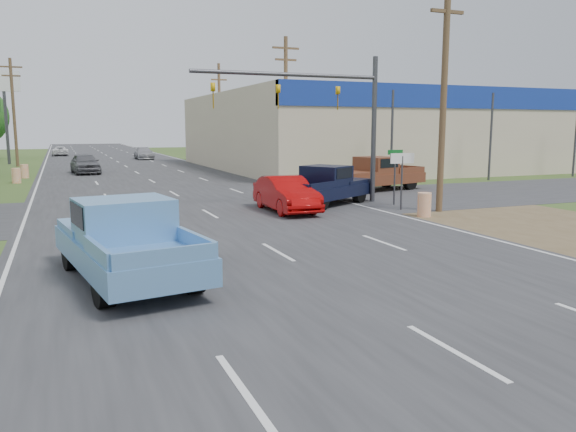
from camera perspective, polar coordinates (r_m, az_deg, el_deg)
name	(u,v)px	position (r m, az deg, el deg)	size (l,w,h in m)	color
ground	(454,353)	(9.79, 16.48, -13.17)	(200.00, 200.00, 0.00)	#364F1F
main_road	(137,173)	(47.52, -15.10, 4.27)	(15.00, 180.00, 0.02)	#2D2D30
cross_road	(199,208)	(25.94, -9.03, 0.82)	(120.00, 10.00, 0.02)	#2D2D30
dirt_verge	(517,220)	(24.17, 22.20, -0.33)	(8.00, 18.00, 0.01)	brown
big_box_store	(458,131)	(60.26, 16.89, 8.27)	(50.00, 28.10, 6.60)	#B7A88C
utility_pole_1	(444,87)	(25.24, 15.57, 12.47)	(2.00, 0.28, 10.00)	#4C3823
utility_pole_2	(286,104)	(41.01, -0.23, 11.31)	(2.00, 0.28, 10.00)	#4C3823
utility_pole_3	(220,111)	(58.09, -6.97, 10.55)	(2.00, 0.28, 10.00)	#4C3823
utility_pole_6	(14,110)	(59.17, -26.11, 9.69)	(2.00, 0.28, 10.00)	#4C3823
tree_3	(453,112)	(98.15, 16.42, 10.09)	(8.40, 8.40, 10.40)	#422D19
tree_5	(260,116)	(108.14, -2.83, 10.13)	(7.98, 7.98, 9.88)	#422D19
barrel_0	(424,205)	(23.69, 13.68, 1.11)	(0.56, 0.56, 1.00)	orange
barrel_1	(338,185)	(31.12, 5.12, 3.15)	(0.56, 0.56, 1.00)	orange
barrel_2	(16,176)	(41.23, -25.89, 3.70)	(0.56, 0.56, 1.00)	orange
barrel_3	(25,171)	(45.20, -25.20, 4.13)	(0.56, 0.56, 1.00)	orange
pole_sign_left_far	(4,92)	(63.30, -26.90, 11.21)	(3.00, 0.35, 9.20)	#3F3F44
lane_sign	(402,167)	(25.30, 11.52, 4.86)	(1.20, 0.08, 2.52)	#3F3F44
street_name_sign	(395,171)	(26.90, 10.80, 4.49)	(0.80, 0.08, 2.61)	#3F3F44
signal_mast	(325,102)	(26.70, 3.73, 11.46)	(9.12, 0.40, 7.00)	#3F3F44
red_convertible	(286,194)	(24.40, -0.19, 2.21)	(1.61, 4.63, 1.53)	#9D0707
blue_pickup	(125,239)	(13.98, -16.27, -2.25)	(3.17, 6.22, 1.97)	black
navy_pickup	(326,185)	(26.68, 3.92, 3.15)	(5.92, 4.74, 1.86)	black
brown_pickup	(375,174)	(33.09, 8.87, 4.28)	(6.31, 3.70, 1.97)	black
distant_car_grey	(85,163)	(47.68, -19.92, 5.04)	(1.94, 4.83, 1.64)	#57575C
distant_car_silver	(144,153)	(67.78, -14.43, 6.18)	(1.92, 4.71, 1.37)	#9D9CA1
distant_car_white	(60,151)	(79.75, -22.13, 6.12)	(2.00, 4.33, 1.20)	white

